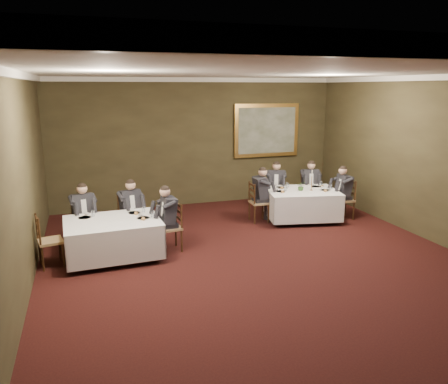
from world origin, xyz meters
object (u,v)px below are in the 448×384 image
chair_main_endleft (258,210)px  diner_sec_backleft (84,222)px  painting (267,130)px  diner_main_backright (309,191)px  chair_sec_endright (171,237)px  table_second (113,236)px  chair_sec_backleft (85,232)px  chair_main_endright (344,208)px  candlestick (312,183)px  table_main (302,202)px  chair_main_backright (309,199)px  diner_main_backleft (276,192)px  diner_main_endleft (259,201)px  chair_main_backleft (275,200)px  centerpiece (301,186)px  diner_sec_endright (170,226)px  chair_sec_endleft (51,251)px  diner_sec_backright (131,217)px  chair_sec_backright (131,227)px  diner_main_endright (344,199)px

chair_main_endleft → diner_sec_backleft: diner_sec_backleft is taller
chair_main_endleft → painting: 2.92m
diner_main_backright → chair_sec_endright: size_ratio=1.35×
table_second → chair_main_endleft: size_ratio=1.86×
table_second → chair_sec_backleft: (-0.53, 0.90, -0.17)m
chair_main_endright → candlestick: 1.11m
table_main → chair_main_backright: chair_main_backright is taller
diner_main_backleft → diner_main_backright: 0.93m
chair_sec_backleft → diner_main_endleft: bearing=175.3°
table_second → diner_main_endleft: (3.59, 1.33, 0.06)m
painting → candlestick: bearing=-85.1°
chair_main_backleft → chair_main_endright: bearing=159.3°
chair_main_backright → chair_main_endright: 1.09m
diner_main_backright → diner_main_endleft: same height
diner_sec_backleft → chair_main_endright: bearing=169.5°
table_main → table_second: same height
diner_main_backright → centerpiece: bearing=63.9°
table_main → diner_sec_endright: diner_sec_endright is taller
chair_sec_endleft → chair_sec_backleft: bearing=136.0°
chair_main_backright → diner_sec_backright: (-4.85, -0.97, 0.23)m
table_second → candlestick: candlestick is taller
table_main → table_second: (-4.66, -1.12, 0.00)m
table_main → chair_sec_endleft: size_ratio=1.96×
centerpiece → painting: size_ratio=0.12×
table_second → diner_sec_backleft: size_ratio=1.38×
chair_sec_backleft → table_main: bearing=171.7°
chair_sec_endright → painting: painting is taller
chair_main_backleft → diner_sec_endright: 3.84m
chair_sec_backright → diner_sec_endright: 1.15m
diner_sec_backleft → diner_sec_endright: size_ratio=1.00×
diner_sec_endright → painting: bearing=-52.2°
diner_main_backleft → diner_main_endleft: size_ratio=1.00×
diner_main_backright → chair_sec_endleft: bearing=31.4°
chair_main_backright → diner_sec_backright: diner_sec_backright is taller
diner_main_backright → diner_main_endright: bearing=128.4°
diner_main_backleft → painting: (0.28, 1.35, 1.51)m
diner_main_endright → centerpiece: diner_main_endright is taller
diner_main_backleft → chair_main_endright: bearing=159.7°
chair_main_backleft → diner_sec_backleft: size_ratio=0.74×
chair_main_endleft → chair_sec_endright: same height
chair_main_endright → chair_sec_endleft: size_ratio=1.00×
chair_main_endright → painting: painting is taller
chair_main_backleft → centerpiece: 1.17m
diner_main_endleft → chair_sec_backleft: size_ratio=1.35×
diner_main_endright → diner_sec_endright: same height
table_second → chair_main_backright: (5.29, 1.90, -0.17)m
diner_main_backleft → painting: painting is taller
chair_main_endright → painting: bearing=25.7°
chair_main_endleft → diner_sec_backright: 3.18m
diner_main_endright → chair_main_endleft: bearing=81.2°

